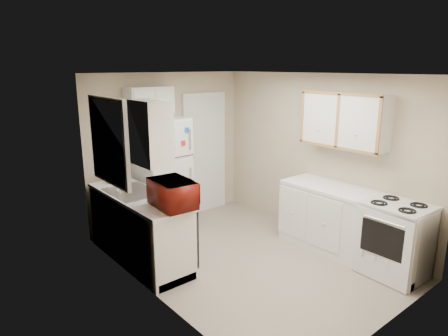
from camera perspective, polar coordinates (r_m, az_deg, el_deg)
floor at (r=5.47m, az=3.44°, el=-12.77°), size 3.80×3.80×0.00m
ceiling at (r=4.87m, az=3.87°, el=13.24°), size 3.80×3.80×0.00m
wall_left at (r=4.24m, az=-10.31°, el=-3.66°), size 3.80×3.80×0.00m
wall_right at (r=6.06m, az=13.33°, el=1.66°), size 3.80×3.80×0.00m
wall_back at (r=6.51m, az=-7.91°, el=2.79°), size 2.80×2.80×0.00m
wall_front at (r=3.95m, az=23.02°, el=-5.98°), size 2.80×2.80×0.00m
left_counter at (r=5.37m, az=-11.95°, el=-8.31°), size 0.60×1.80×0.90m
dishwasher at (r=5.02m, az=-5.74°, el=-9.25°), size 0.03×0.58×0.72m
sink at (r=5.36m, az=-12.94°, el=-3.75°), size 0.54×0.74×0.16m
microwave at (r=4.66m, az=-7.30°, el=-3.79°), size 0.61×0.37×0.39m
soap_bottle at (r=5.78m, az=-15.95°, el=-1.17°), size 0.08×0.08×0.17m
window_blinds at (r=5.07m, az=-16.02°, el=3.67°), size 0.10×0.98×1.08m
upper_cabinet_left at (r=4.35m, az=-10.38°, el=4.96°), size 0.30×0.45×0.70m
refrigerator at (r=6.15m, az=-8.99°, el=-1.02°), size 0.74×0.72×1.76m
cabinet_over_fridge at (r=6.07m, az=-10.65°, el=9.47°), size 0.70×0.30×0.40m
interior_door at (r=6.90m, az=-2.75°, el=2.04°), size 0.86×0.06×2.08m
right_counter at (r=5.61m, az=17.56°, el=-7.70°), size 0.60×2.00×0.90m
stove at (r=5.30m, az=23.16°, el=-9.72°), size 0.61×0.74×0.87m
upper_cabinet_right at (r=5.55m, az=16.86°, el=6.59°), size 0.30×1.20×0.70m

